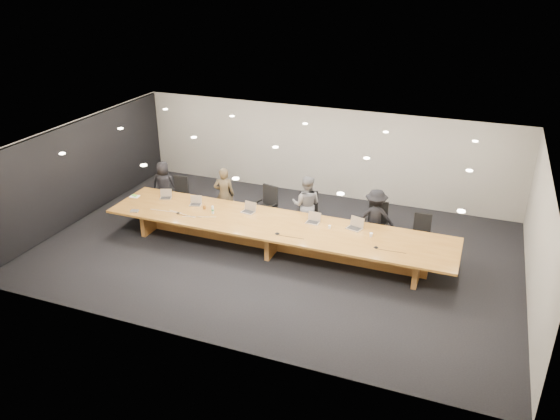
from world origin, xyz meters
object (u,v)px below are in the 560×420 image
(chair_left, at_px, (222,203))
(chair_right, at_px, (376,225))
(chair_mid_right, at_px, (309,214))
(laptop_a, at_px, (165,194))
(conference_table, at_px, (276,232))
(mic_center, at_px, (277,233))
(amber_mug, at_px, (204,207))
(chair_mid_left, at_px, (266,206))
(laptop_c, at_px, (248,208))
(mic_right, at_px, (376,247))
(person_d, at_px, (375,218))
(chair_far_right, at_px, (421,234))
(paper_cup_near, at_px, (330,227))
(paper_cup_far, at_px, (371,235))
(av_box, at_px, (134,211))
(person_b, at_px, (224,195))
(laptop_e, at_px, (354,224))
(laptop_b, at_px, (195,201))
(laptop_d, at_px, (313,218))
(chair_far_left, at_px, (179,194))
(person_c, at_px, (306,205))
(water_bottle, at_px, (213,210))
(mic_left, at_px, (178,213))
(person_a, at_px, (164,185))

(chair_left, relative_size, chair_right, 0.83)
(chair_mid_right, height_order, laptop_a, chair_mid_right)
(conference_table, height_order, mic_center, mic_center)
(amber_mug, bearing_deg, chair_mid_left, 40.36)
(laptop_a, xyz_separation_m, laptop_c, (2.53, -0.02, 0.01))
(chair_left, distance_m, mic_right, 5.00)
(person_d, relative_size, mic_center, 12.55)
(chair_mid_right, height_order, chair_far_right, chair_mid_right)
(chair_far_right, bearing_deg, paper_cup_near, -158.59)
(mic_right, bearing_deg, paper_cup_far, 114.40)
(laptop_a, distance_m, av_box, 1.11)
(person_b, xyz_separation_m, laptop_a, (-1.46, -0.74, 0.08))
(chair_mid_right, relative_size, amber_mug, 12.15)
(amber_mug, bearing_deg, conference_table, -4.11)
(chair_mid_right, xyz_separation_m, person_b, (-2.49, -0.05, 0.20))
(laptop_e, height_order, paper_cup_near, laptop_e)
(chair_mid_right, distance_m, laptop_b, 3.09)
(conference_table, distance_m, laptop_d, 1.00)
(person_b, height_order, laptop_b, person_b)
(chair_mid_left, height_order, laptop_e, chair_mid_left)
(chair_mid_left, bearing_deg, mic_center, -45.08)
(mic_right, bearing_deg, chair_far_left, 165.91)
(chair_right, bearing_deg, person_c, 175.27)
(laptop_b, bearing_deg, conference_table, -22.21)
(laptop_e, bearing_deg, water_bottle, -156.81)
(laptop_a, relative_size, paper_cup_far, 3.32)
(person_d, xyz_separation_m, mic_center, (-2.04, -1.70, -0.01))
(mic_left, bearing_deg, person_d, 17.38)
(person_a, relative_size, person_c, 0.90)
(chair_right, bearing_deg, person_d, 132.78)
(chair_far_right, relative_size, water_bottle, 5.03)
(chair_left, xyz_separation_m, laptop_e, (4.05, -0.77, 0.40))
(person_b, bearing_deg, conference_table, 131.48)
(conference_table, bearing_deg, amber_mug, 175.89)
(amber_mug, height_order, paper_cup_far, amber_mug)
(laptop_d, bearing_deg, water_bottle, -167.73)
(conference_table, bearing_deg, laptop_d, 23.77)
(paper_cup_near, bearing_deg, mic_center, -146.11)
(person_c, bearing_deg, laptop_b, 11.15)
(chair_mid_right, relative_size, person_a, 0.82)
(chair_right, relative_size, laptop_d, 3.57)
(amber_mug, bearing_deg, person_d, 13.33)
(chair_left, bearing_deg, chair_mid_left, 22.89)
(chair_left, bearing_deg, paper_cup_near, 4.00)
(person_a, distance_m, laptop_a, 1.09)
(chair_mid_left, height_order, laptop_a, chair_mid_left)
(chair_right, distance_m, laptop_a, 5.84)
(person_d, height_order, laptop_a, person_d)
(chair_far_left, bearing_deg, paper_cup_near, -16.39)
(chair_far_right, distance_m, laptop_b, 6.00)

